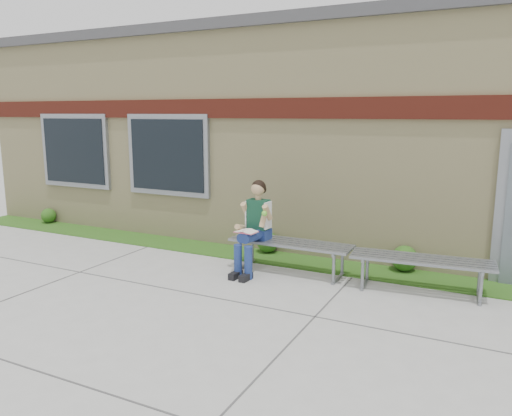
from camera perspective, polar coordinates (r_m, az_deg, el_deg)
The scene contains 9 objects.
ground at distance 6.42m, azimuth -3.44°, elevation -12.32°, with size 80.00×80.00×0.00m, color #9E9E99.
grass_strip at distance 8.63m, azimuth 5.23°, elevation -6.14°, with size 16.00×0.80×0.02m, color #285316.
school_building at distance 11.49m, azimuth 11.63°, elevation 8.52°, with size 16.20×6.22×4.20m.
bench_left at distance 7.98m, azimuth 3.96°, elevation -4.66°, with size 1.98×0.55×0.51m.
bench_right at distance 7.48m, azimuth 18.34°, elevation -6.30°, with size 1.99×0.71×0.51m.
girl at distance 7.91m, azimuth -0.23°, elevation -1.93°, with size 0.52×0.88×1.48m.
shrub_west at distance 12.48m, azimuth -22.63°, elevation -0.80°, with size 0.33×0.33×0.33m, color #285316.
shrub_mid at distance 9.09m, azimuth 1.33°, elevation -3.91°, with size 0.38×0.38×0.38m, color #285316.
shrub_east at distance 8.39m, azimuth 16.61°, elevation -5.53°, with size 0.41×0.41×0.41m, color #285316.
Camera 1 is at (2.96, -5.11, 2.53)m, focal length 35.00 mm.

